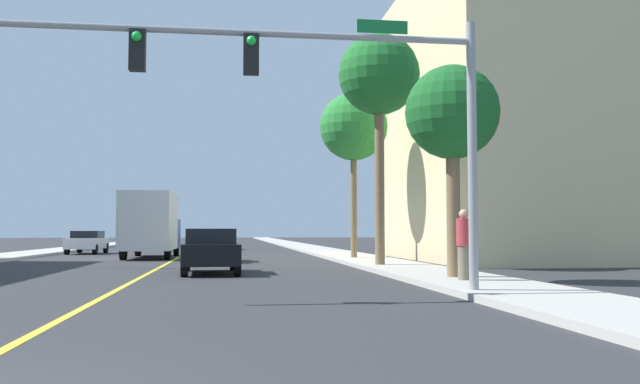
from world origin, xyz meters
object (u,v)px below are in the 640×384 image
Objects in this scene: car_green at (147,239)px; delivery_truck at (151,224)px; palm_near at (452,115)px; car_red at (219,240)px; palm_mid at (379,77)px; car_black at (211,250)px; palm_far at (354,128)px; car_white at (87,242)px; pedestrian at (464,244)px; traffic_signal_mast at (328,87)px; car_silver at (213,246)px.

car_green is 20.21m from delivery_truck.
car_red is at bearing 101.61° from palm_near.
palm_mid is 2.07× the size of car_black.
car_black is (-6.47, -8.93, -5.56)m from palm_far.
pedestrian reaches higher than car_white.
palm_mid is at bearing 75.28° from pedestrian.
car_white is (-14.17, 18.08, -6.46)m from palm_mid.
palm_near is at bearing -36.91° from car_black.
car_black is 8.79m from pedestrian.
delivery_truck is (-6.01, 21.67, -2.68)m from traffic_signal_mast.
car_green is 25.27m from car_silver.
palm_far is at bearing 87.50° from palm_mid.
car_green is at bearing 117.20° from palm_far.
pedestrian is (12.48, -38.94, 0.30)m from car_green.
delivery_truck is (-3.39, 13.05, 0.97)m from car_black.
car_red is (-6.28, 26.24, -6.50)m from palm_mid.
car_green is 1.06× the size of car_silver.
traffic_signal_mast is 9.72m from car_black.
car_green is 0.56× the size of delivery_truck.
palm_near is at bearing -85.71° from palm_mid.
palm_mid is at bearing -92.50° from palm_far.
pedestrian is at bearing -76.97° from car_red.
car_black is at bearing 145.12° from palm_near.
palm_mid is 10.09m from pedestrian.
car_black is 21.73m from car_white.
pedestrian is at bearing 35.09° from traffic_signal_mast.
car_green is 2.40× the size of pedestrian.
car_silver is at bearing -78.95° from car_green.
palm_far is 21.28m from car_red.
palm_near is 0.75× the size of delivery_truck.
car_silver is at bearing 134.84° from palm_mid.
car_white is at bearing 101.81° from pedestrian.
car_green is 1.08× the size of car_red.
car_red is at bearing 103.46° from palm_mid.
traffic_signal_mast is at bearing -83.75° from car_red.
palm_far is (-0.21, 13.59, 1.74)m from palm_near.
pedestrian is (3.92, 2.76, -3.36)m from traffic_signal_mast.
car_red is 15.71m from delivery_truck.
traffic_signal_mast is 1.70× the size of palm_near.
car_white is 0.53× the size of delivery_truck.
pedestrian reaches higher than car_black.
traffic_signal_mast reaches higher than car_silver.
palm_near reaches higher than traffic_signal_mast.
palm_mid is 27.76m from car_red.
palm_mid is 1.11× the size of palm_far.
palm_far is 19.18m from car_white.
car_silver is (-6.31, 6.34, -6.48)m from palm_mid.
delivery_truck is at bearing 124.55° from car_white.
palm_far is 1.82× the size of car_green.
car_silver is (5.80, -24.60, -0.03)m from car_green.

